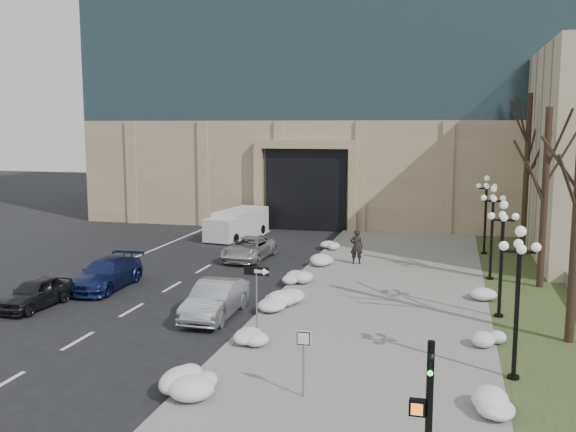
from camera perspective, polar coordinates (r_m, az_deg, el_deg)
name	(u,v)px	position (r m, az deg, el deg)	size (l,w,h in m)	color
sidewalk	(382,300)	(28.71, 8.34, -7.38)	(9.00, 40.00, 0.12)	gray
curb	(283,293)	(29.49, -0.45, -6.86)	(0.30, 40.00, 0.14)	gray
grass_strip	(539,310)	(28.82, 21.42, -7.83)	(4.00, 40.00, 0.10)	#354522
car_a	(35,293)	(29.30, -21.55, -6.39)	(1.50, 3.73, 1.27)	black
car_b	(215,299)	(26.11, -6.48, -7.39)	(1.55, 4.44, 1.46)	#989A9F
car_c	(107,274)	(31.62, -15.83, -4.97)	(1.96, 4.82, 1.40)	navy
car_d	(249,248)	(36.95, -3.49, -2.90)	(2.13, 4.62, 1.28)	#BEBEBE
car_e	(235,226)	(44.75, -4.77, -0.87)	(1.72, 4.27, 1.46)	#2C2C31
pedestrian	(357,247)	(35.34, 6.11, -2.72)	(0.70, 0.46, 1.91)	black
box_truck	(237,224)	(44.19, -4.54, -0.75)	(2.91, 6.15, 1.88)	silver
one_way_sign	(261,280)	(23.05, -2.45, -5.69)	(0.99, 0.27, 2.65)	slate
keep_sign	(303,349)	(18.19, 1.39, -11.78)	(0.44, 0.06, 2.03)	slate
traffic_signal	(427,431)	(13.36, 12.23, -18.20)	(0.61, 0.82, 3.62)	black
snow_clump_b	(184,387)	(19.05, -9.20, -14.79)	(1.10, 1.60, 0.36)	white
snow_clump_c	(250,337)	(22.96, -3.41, -10.66)	(1.10, 1.60, 0.36)	white
snow_clump_d	(280,304)	(26.83, -0.68, -7.87)	(1.10, 1.60, 0.36)	white
snow_clump_e	(299,279)	(31.21, 0.98, -5.58)	(1.10, 1.60, 0.36)	white
snow_clump_f	(321,261)	(35.09, 2.96, -4.06)	(1.10, 1.60, 0.36)	white
snow_clump_g	(329,246)	(39.41, 3.69, -2.72)	(1.10, 1.60, 0.36)	white
snow_clump_h	(498,409)	(18.39, 18.15, -15.97)	(1.10, 1.60, 0.36)	white
snow_clump_i	(487,339)	(23.77, 17.28, -10.36)	(1.10, 1.60, 0.36)	white
snow_clump_j	(475,293)	(29.79, 16.26, -6.58)	(1.10, 1.60, 0.36)	white
snow_clump_k	(194,386)	(19.09, -8.34, -14.72)	(1.10, 1.60, 0.36)	white
snow_clump_l	(286,297)	(28.01, -0.19, -7.18)	(1.10, 1.60, 0.36)	white
lamppost_a	(518,282)	(20.18, 19.78, -5.57)	(1.18, 1.18, 4.76)	black
lamppost_b	(502,243)	(26.52, 18.50, -2.32)	(1.18, 1.18, 4.76)	black
lamppost_c	(492,220)	(32.93, 17.71, -0.33)	(1.18, 1.18, 4.76)	black
lamppost_d	(486,204)	(39.37, 17.19, 1.01)	(1.18, 1.18, 4.76)	black
tree_mid	(546,173)	(31.90, 21.95, 3.60)	(3.20, 3.20, 8.50)	black
tree_far	(527,152)	(39.80, 20.51, 5.38)	(3.20, 3.20, 9.50)	black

